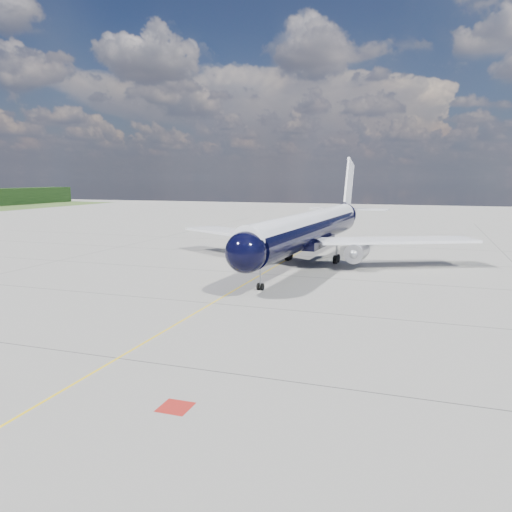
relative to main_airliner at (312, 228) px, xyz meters
name	(u,v)px	position (x,y,z in m)	size (l,w,h in m)	color
ground	(274,267)	(-3.75, -5.60, -4.68)	(320.00, 320.00, 0.00)	gray
taxiway_centerline	(262,274)	(-3.75, -10.60, -4.68)	(0.16, 160.00, 0.01)	yellow
red_marking	(175,407)	(3.05, -45.60, -4.68)	(1.60, 1.60, 0.01)	maroon
main_airliner	(312,228)	(0.00, 0.00, 0.00)	(42.83, 52.23, 15.08)	black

